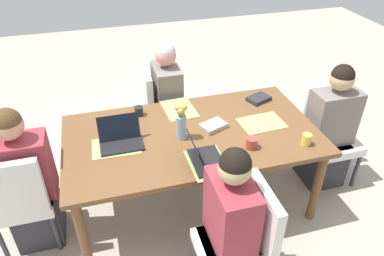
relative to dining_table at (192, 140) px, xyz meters
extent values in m
plane|color=#B2A899|center=(0.00, 0.00, -0.67)|extent=(10.00, 10.00, 0.00)
cube|color=brown|center=(0.00, 0.00, 0.05)|extent=(2.01, 1.10, 0.04)
cylinder|color=brown|center=(-0.92, -0.47, -0.32)|extent=(0.07, 0.07, 0.70)
cylinder|color=brown|center=(0.92, -0.47, -0.32)|extent=(0.07, 0.07, 0.70)
cylinder|color=brown|center=(-0.92, 0.47, -0.32)|extent=(0.07, 0.07, 0.70)
cylinder|color=brown|center=(0.92, 0.47, -0.32)|extent=(0.07, 0.07, 0.70)
cube|color=silver|center=(-1.33, 0.03, -0.26)|extent=(0.44, 0.44, 0.08)
cube|color=silver|center=(-1.33, -0.16, 0.00)|extent=(0.42, 0.06, 0.45)
cylinder|color=#333338|center=(-1.52, 0.22, -0.49)|extent=(0.04, 0.04, 0.37)
cylinder|color=#333338|center=(-1.14, 0.22, -0.49)|extent=(0.04, 0.04, 0.37)
cylinder|color=#333338|center=(-1.52, -0.16, -0.49)|extent=(0.04, 0.04, 0.37)
cylinder|color=#333338|center=(-1.14, -0.16, -0.49)|extent=(0.04, 0.04, 0.37)
cube|color=#2D2D33|center=(-1.27, 0.03, -0.45)|extent=(0.34, 0.36, 0.45)
cube|color=slate|center=(-1.27, 0.03, 0.03)|extent=(0.40, 0.24, 0.50)
sphere|color=tan|center=(-1.27, 0.03, 0.40)|extent=(0.20, 0.20, 0.20)
sphere|color=black|center=(-1.27, 0.03, 0.43)|extent=(0.19, 0.19, 0.19)
cube|color=silver|center=(1.33, 0.04, -0.26)|extent=(0.44, 0.44, 0.08)
cube|color=silver|center=(1.33, 0.23, 0.00)|extent=(0.42, 0.06, 0.45)
cylinder|color=#333338|center=(1.52, -0.15, -0.49)|extent=(0.04, 0.04, 0.37)
cylinder|color=#333338|center=(1.14, -0.15, -0.49)|extent=(0.04, 0.04, 0.37)
cylinder|color=#333338|center=(1.52, 0.23, -0.49)|extent=(0.04, 0.04, 0.37)
cylinder|color=#333338|center=(1.14, 0.23, -0.49)|extent=(0.04, 0.04, 0.37)
cube|color=#2D2D33|center=(1.27, 0.04, -0.45)|extent=(0.34, 0.36, 0.45)
cube|color=#93333D|center=(1.27, 0.04, 0.03)|extent=(0.40, 0.24, 0.50)
sphere|color=tan|center=(1.27, 0.04, 0.40)|extent=(0.20, 0.20, 0.20)
sphere|color=#51381E|center=(1.27, 0.04, 0.43)|extent=(0.19, 0.19, 0.19)
cube|color=silver|center=(-0.01, 0.90, -0.26)|extent=(0.44, 0.44, 0.08)
cube|color=silver|center=(-0.20, 0.90, 0.00)|extent=(0.06, 0.42, 0.45)
cylinder|color=#333338|center=(0.18, 0.71, -0.49)|extent=(0.04, 0.04, 0.37)
cylinder|color=#333338|center=(-0.20, 0.71, -0.49)|extent=(0.04, 0.04, 0.37)
cube|color=#93333D|center=(-0.01, 0.84, 0.03)|extent=(0.24, 0.40, 0.50)
sphere|color=tan|center=(-0.01, 0.84, 0.40)|extent=(0.20, 0.20, 0.20)
sphere|color=black|center=(-0.01, 0.84, 0.43)|extent=(0.19, 0.19, 0.19)
cube|color=silver|center=(0.02, -0.90, -0.26)|extent=(0.44, 0.44, 0.08)
cube|color=silver|center=(0.21, -0.90, 0.00)|extent=(0.06, 0.42, 0.45)
cylinder|color=#333338|center=(-0.17, -1.09, -0.49)|extent=(0.04, 0.04, 0.37)
cylinder|color=#333338|center=(-0.17, -0.71, -0.49)|extent=(0.04, 0.04, 0.37)
cylinder|color=#333338|center=(0.21, -1.09, -0.49)|extent=(0.04, 0.04, 0.37)
cylinder|color=#333338|center=(0.21, -0.71, -0.49)|extent=(0.04, 0.04, 0.37)
cube|color=#2D2D33|center=(0.02, -0.84, -0.45)|extent=(0.36, 0.34, 0.45)
cube|color=slate|center=(0.02, -0.84, 0.03)|extent=(0.24, 0.40, 0.50)
sphere|color=#E08F82|center=(0.02, -0.84, 0.40)|extent=(0.20, 0.20, 0.20)
sphere|color=beige|center=(0.02, -0.84, 0.43)|extent=(0.19, 0.19, 0.19)
cylinder|color=#8EA8B7|center=(0.10, 0.04, 0.17)|extent=(0.08, 0.08, 0.20)
sphere|color=gold|center=(0.11, 0.03, 0.35)|extent=(0.06, 0.06, 0.06)
cylinder|color=#477A3D|center=(0.11, 0.03, 0.31)|extent=(0.01, 0.01, 0.08)
sphere|color=gold|center=(0.10, 0.05, 0.33)|extent=(0.07, 0.07, 0.07)
cylinder|color=#477A3D|center=(0.10, 0.05, 0.30)|extent=(0.01, 0.01, 0.06)
sphere|color=gold|center=(0.08, 0.05, 0.35)|extent=(0.05, 0.05, 0.05)
cylinder|color=#477A3D|center=(0.08, 0.05, 0.31)|extent=(0.01, 0.01, 0.09)
sphere|color=gold|center=(0.09, 0.03, 0.35)|extent=(0.07, 0.07, 0.07)
cylinder|color=#477A3D|center=(0.09, 0.03, 0.31)|extent=(0.01, 0.01, 0.08)
sphere|color=gold|center=(0.10, 0.03, 0.30)|extent=(0.06, 0.06, 0.06)
cylinder|color=#477A3D|center=(0.10, 0.03, 0.29)|extent=(0.01, 0.01, 0.03)
cube|color=#9EBC66|center=(-0.60, 0.01, 0.07)|extent=(0.37, 0.28, 0.00)
cube|color=#9EBC66|center=(0.60, 0.02, 0.07)|extent=(0.37, 0.28, 0.00)
cube|color=#9EBC66|center=(-0.01, 0.39, 0.07)|extent=(0.27, 0.37, 0.00)
cube|color=#9EBC66|center=(0.01, -0.39, 0.07)|extent=(0.28, 0.38, 0.00)
cube|color=black|center=(0.56, 0.01, 0.08)|extent=(0.32, 0.22, 0.02)
cube|color=black|center=(0.56, -0.07, 0.19)|extent=(0.31, 0.07, 0.19)
cube|color=black|center=(-0.01, 0.38, 0.08)|extent=(0.22, 0.32, 0.02)
cube|color=black|center=(0.07, 0.38, 0.18)|extent=(0.07, 0.31, 0.19)
cylinder|color=#AD3D38|center=(-0.38, 0.30, 0.11)|extent=(0.09, 0.09, 0.08)
cylinder|color=#DBC64C|center=(-0.79, 0.38, 0.12)|extent=(0.07, 0.07, 0.09)
cylinder|color=#232328|center=(0.36, -0.38, 0.11)|extent=(0.07, 0.07, 0.08)
cube|color=#28282D|center=(-0.73, -0.34, 0.09)|extent=(0.24, 0.20, 0.04)
cube|color=#B2A38E|center=(-0.19, -0.03, 0.09)|extent=(0.24, 0.20, 0.04)
camera|label=1|loc=(0.64, 2.29, 1.74)|focal=34.11mm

